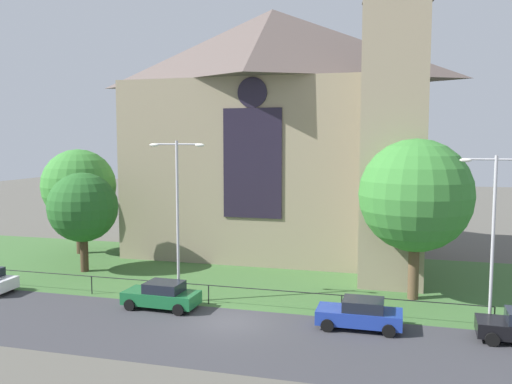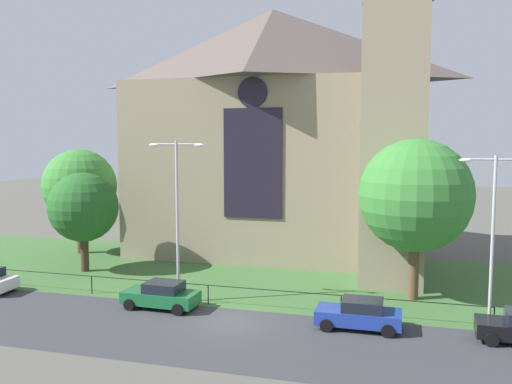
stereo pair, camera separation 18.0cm
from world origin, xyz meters
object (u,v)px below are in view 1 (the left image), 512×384
(tree_left_far, at_px, (79,186))
(parked_car_blue, at_px, (360,314))
(streetlamp_near, at_px, (177,202))
(tree_right_near, at_px, (416,196))
(streetlamp_far, at_px, (494,220))
(parked_car_green, at_px, (162,295))
(tree_left_near, at_px, (83,207))
(church_building, at_px, (279,129))

(tree_left_far, xyz_separation_m, parked_car_blue, (23.85, -12.06, -4.87))
(streetlamp_near, relative_size, parked_car_blue, 2.23)
(parked_car_blue, bearing_deg, tree_right_near, -114.12)
(streetlamp_near, xyz_separation_m, streetlamp_far, (16.77, -0.00, -0.38))
(parked_car_green, bearing_deg, tree_left_near, -33.39)
(parked_car_green, bearing_deg, tree_left_far, -40.60)
(parked_car_green, bearing_deg, tree_right_near, -155.96)
(tree_left_far, height_order, parked_car_blue, tree_left_far)
(streetlamp_far, distance_m, parked_car_green, 17.90)
(tree_left_near, height_order, streetlamp_far, streetlamp_far)
(church_building, height_order, tree_left_near, church_building)
(tree_left_far, bearing_deg, streetlamp_near, -37.91)
(tree_left_near, distance_m, streetlamp_far, 26.73)
(tree_left_near, bearing_deg, tree_right_near, -1.85)
(streetlamp_near, bearing_deg, church_building, 80.14)
(parked_car_blue, bearing_deg, parked_car_green, -2.11)
(tree_left_far, height_order, streetlamp_far, streetlamp_far)
(tree_left_far, bearing_deg, tree_right_near, -12.98)
(church_building, relative_size, streetlamp_near, 2.78)
(streetlamp_far, bearing_deg, church_building, 133.69)
(tree_left_far, bearing_deg, streetlamp_far, -19.03)
(church_building, height_order, parked_car_green, church_building)
(tree_left_far, distance_m, parked_car_blue, 27.17)
(streetlamp_far, bearing_deg, streetlamp_near, 180.00)
(tree_right_near, bearing_deg, tree_left_near, 178.15)
(streetlamp_far, height_order, parked_car_green, streetlamp_far)
(streetlamp_far, xyz_separation_m, parked_car_green, (-17.21, -1.33, -4.73))
(tree_right_near, relative_size, streetlamp_near, 1.01)
(church_building, distance_m, tree_right_near, 15.51)
(parked_car_green, xyz_separation_m, parked_car_blue, (10.96, -0.36, 0.00))
(church_building, relative_size, streetlamp_far, 3.00)
(church_building, relative_size, tree_left_near, 3.66)
(church_building, relative_size, parked_car_blue, 6.18)
(tree_left_near, bearing_deg, streetlamp_far, -10.80)
(tree_right_near, xyz_separation_m, parked_car_blue, (-2.64, -5.96, -5.43))
(tree_right_near, distance_m, streetlamp_near, 13.84)
(streetlamp_near, xyz_separation_m, parked_car_blue, (10.52, -1.68, -5.11))
(streetlamp_far, bearing_deg, tree_left_near, 169.20)
(tree_right_near, height_order, streetlamp_near, tree_right_near)
(church_building, height_order, streetlamp_near, church_building)
(church_building, distance_m, tree_left_near, 16.56)
(tree_left_far, bearing_deg, parked_car_blue, -26.83)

